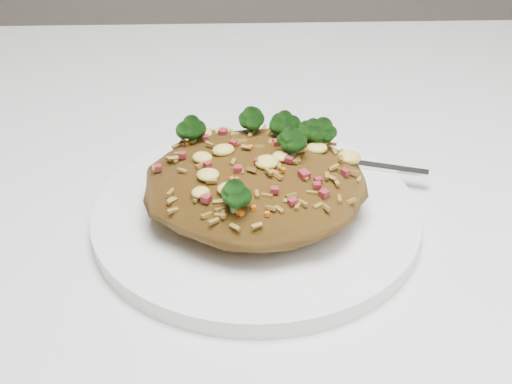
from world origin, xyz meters
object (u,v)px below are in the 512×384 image
(fork, at_px, (340,161))
(plate, at_px, (256,216))
(dining_table, at_px, (263,287))
(fried_rice, at_px, (257,174))

(fork, bearing_deg, plate, -121.08)
(dining_table, bearing_deg, fried_rice, -102.84)
(dining_table, height_order, fried_rice, fried_rice)
(dining_table, xyz_separation_m, fork, (0.07, 0.04, 0.11))
(dining_table, distance_m, fork, 0.13)
(plate, bearing_deg, fork, 41.54)
(plate, xyz_separation_m, fork, (0.07, 0.06, 0.01))
(dining_table, relative_size, plate, 4.84)
(fried_rice, bearing_deg, fork, 41.31)
(fried_rice, height_order, fork, fried_rice)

